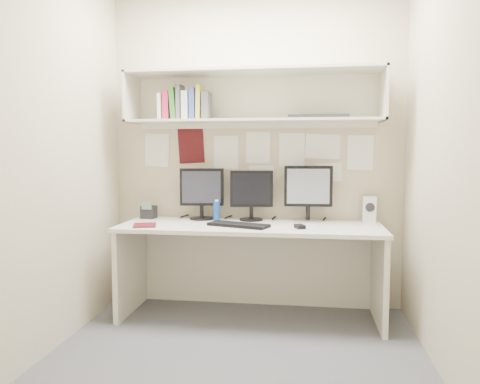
# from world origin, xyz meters

# --- Properties ---
(floor) EXTENTS (2.40, 2.00, 0.01)m
(floor) POSITION_xyz_m (0.00, 0.00, 0.00)
(floor) COLOR #4B4B50
(floor) RESTS_ON ground
(wall_back) EXTENTS (2.40, 0.02, 2.60)m
(wall_back) POSITION_xyz_m (0.00, 1.00, 1.30)
(wall_back) COLOR #BAAD8E
(wall_back) RESTS_ON ground
(wall_front) EXTENTS (2.40, 0.02, 2.60)m
(wall_front) POSITION_xyz_m (0.00, -1.00, 1.30)
(wall_front) COLOR #BAAD8E
(wall_front) RESTS_ON ground
(wall_left) EXTENTS (0.02, 2.00, 2.60)m
(wall_left) POSITION_xyz_m (-1.20, 0.00, 1.30)
(wall_left) COLOR #BAAD8E
(wall_left) RESTS_ON ground
(wall_right) EXTENTS (0.02, 2.00, 2.60)m
(wall_right) POSITION_xyz_m (1.20, 0.00, 1.30)
(wall_right) COLOR #BAAD8E
(wall_right) RESTS_ON ground
(desk) EXTENTS (2.00, 0.70, 0.73)m
(desk) POSITION_xyz_m (0.00, 0.65, 0.37)
(desk) COLOR silver
(desk) RESTS_ON floor
(overhead_hutch) EXTENTS (2.00, 0.38, 0.40)m
(overhead_hutch) POSITION_xyz_m (0.00, 0.86, 1.72)
(overhead_hutch) COLOR beige
(overhead_hutch) RESTS_ON wall_back
(pinned_papers) EXTENTS (1.92, 0.01, 0.48)m
(pinned_papers) POSITION_xyz_m (0.00, 0.99, 1.25)
(pinned_papers) COLOR white
(pinned_papers) RESTS_ON wall_back
(monitor_left) EXTENTS (0.36, 0.20, 0.42)m
(monitor_left) POSITION_xyz_m (-0.43, 0.87, 0.96)
(monitor_left) COLOR black
(monitor_left) RESTS_ON desk
(monitor_center) EXTENTS (0.35, 0.19, 0.41)m
(monitor_center) POSITION_xyz_m (-0.02, 0.87, 0.96)
(monitor_center) COLOR black
(monitor_center) RESTS_ON desk
(monitor_right) EXTENTS (0.38, 0.21, 0.45)m
(monitor_right) POSITION_xyz_m (0.44, 0.87, 0.97)
(monitor_right) COLOR #A5A5AA
(monitor_right) RESTS_ON desk
(keyboard) EXTENTS (0.49, 0.31, 0.02)m
(keyboard) POSITION_xyz_m (-0.08, 0.54, 0.74)
(keyboard) COLOR black
(keyboard) RESTS_ON desk
(mouse) EXTENTS (0.09, 0.11, 0.03)m
(mouse) POSITION_xyz_m (0.38, 0.51, 0.74)
(mouse) COLOR black
(mouse) RESTS_ON desk
(speaker) EXTENTS (0.11, 0.11, 0.20)m
(speaker) POSITION_xyz_m (0.92, 0.91, 0.83)
(speaker) COLOR silver
(speaker) RESTS_ON desk
(blue_bottle) EXTENTS (0.05, 0.05, 0.17)m
(blue_bottle) POSITION_xyz_m (-0.30, 0.82, 0.81)
(blue_bottle) COLOR #153C94
(blue_bottle) RESTS_ON desk
(maroon_notebook) EXTENTS (0.22, 0.24, 0.01)m
(maroon_notebook) POSITION_xyz_m (-0.78, 0.47, 0.74)
(maroon_notebook) COLOR #510D17
(maroon_notebook) RESTS_ON desk
(desk_phone) EXTENTS (0.12, 0.12, 0.14)m
(desk_phone) POSITION_xyz_m (-0.88, 0.85, 0.78)
(desk_phone) COLOR black
(desk_phone) RESTS_ON desk
(book_stack) EXTENTS (0.41, 0.17, 0.28)m
(book_stack) POSITION_xyz_m (-0.54, 0.79, 1.66)
(book_stack) COLOR silver
(book_stack) RESTS_ON overhead_hutch
(hutch_tray) EXTENTS (0.47, 0.19, 0.03)m
(hutch_tray) POSITION_xyz_m (0.51, 0.82, 1.56)
(hutch_tray) COLOR black
(hutch_tray) RESTS_ON overhead_hutch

